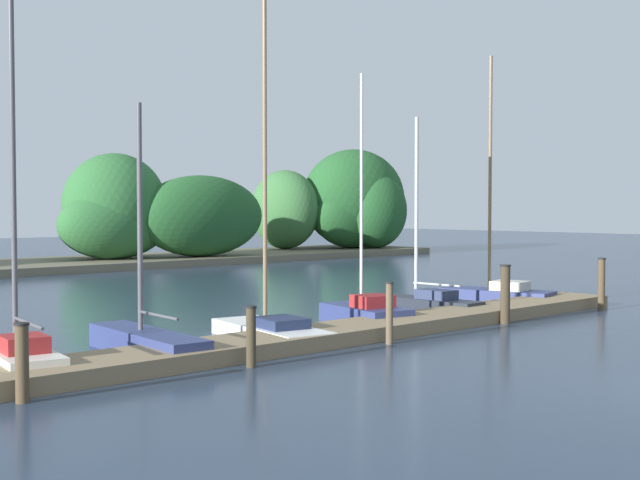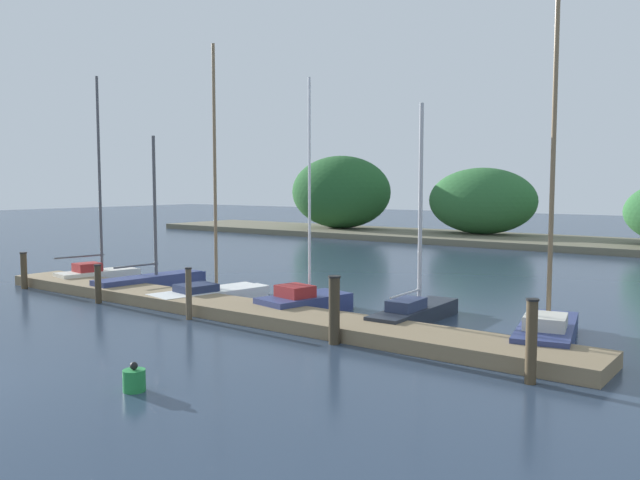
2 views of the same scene
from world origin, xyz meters
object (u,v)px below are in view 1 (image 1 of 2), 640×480
Objects in this scene: sailboat_0 at (18,351)px; mooring_piling_4 at (602,284)px; sailboat_1 at (143,339)px; sailboat_3 at (364,311)px; sailboat_2 at (269,325)px; sailboat_5 at (494,291)px; mooring_piling_0 at (22,363)px; sailboat_4 at (421,300)px; mooring_piling_3 at (505,294)px; mooring_piling_1 at (251,336)px; mooring_piling_2 at (389,313)px.

mooring_piling_4 is at bearing -89.18° from sailboat_0.
sailboat_3 reaches higher than sailboat_1.
sailboat_2 is 10.58m from sailboat_5.
sailboat_5 reaches higher than mooring_piling_0.
sailboat_3 is at bearing -79.22° from sailboat_0.
sailboat_4 is 4.50× the size of mooring_piling_0.
sailboat_1 is (2.94, 0.25, -0.11)m from sailboat_0.
sailboat_2 is at bearing 160.70° from mooring_piling_3.
sailboat_2 is 3.58m from mooring_piling_1.
sailboat_3 reaches higher than mooring_piling_2.
sailboat_5 is (3.62, -0.14, 0.06)m from sailboat_4.
mooring_piling_1 is (-6.21, -2.82, 0.27)m from sailboat_3.
sailboat_2 is 7.64m from mooring_piling_0.
sailboat_0 reaches higher than mooring_piling_3.
mooring_piling_0 is (-7.25, -2.37, 0.31)m from sailboat_2.
sailboat_3 reaches higher than mooring_piling_4.
mooring_piling_3 is at bearing -99.64° from sailboat_1.
mooring_piling_2 is (7.90, -2.50, 0.29)m from sailboat_0.
sailboat_5 is (10.54, 0.91, 0.06)m from sailboat_2.
mooring_piling_0 is (-17.80, -3.28, 0.25)m from sailboat_5.
sailboat_0 reaches higher than sailboat_3.
sailboat_0 is at bearing 145.41° from mooring_piling_1.
mooring_piling_1 is at bearing 108.43° from sailboat_4.
mooring_piling_4 is at bearing -3.12° from mooring_piling_3.
sailboat_5 reaches higher than mooring_piling_1.
sailboat_1 is 0.67× the size of sailboat_2.
mooring_piling_2 reaches higher than mooring_piling_0.
sailboat_4 is at bearing 140.75° from mooring_piling_4.
sailboat_4 is (6.93, 1.04, 0.00)m from sailboat_2.
sailboat_3 is at bearing 159.47° from mooring_piling_4.
mooring_piling_4 is at bearing -0.63° from mooring_piling_2.
mooring_piling_0 is at bearing 115.87° from sailboat_3.
sailboat_4 is at bearing 33.46° from mooring_piling_2.
mooring_piling_3 is at bearing 0.33° from mooring_piling_0.
mooring_piling_2 is 0.90× the size of mooring_piling_3.
mooring_piling_0 is at bearing 179.52° from mooring_piling_2.
sailboat_1 is 5.69m from mooring_piling_2.
mooring_piling_0 is at bearing 101.46° from sailboat_4.
sailboat_5 is at bearing -74.78° from sailboat_2.
sailboat_0 is at bearing 67.73° from mooring_piling_0.
mooring_piling_2 is at bearing 179.37° from mooring_piling_4.
mooring_piling_4 is (11.33, -2.55, 0.46)m from sailboat_2.
sailboat_2 is 5.62× the size of mooring_piling_2.
mooring_piling_4 is (18.59, -0.18, 0.15)m from mooring_piling_0.
sailboat_5 reaches higher than mooring_piling_2.
sailboat_3 is 5.53× the size of mooring_piling_1.
sailboat_0 is 4.79× the size of mooring_piling_3.
mooring_piling_3 is (-0.38, -3.34, 0.46)m from sailboat_4.
mooring_piling_1 is 0.76× the size of mooring_piling_3.
sailboat_3 is (3.66, 0.32, -0.00)m from sailboat_2.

